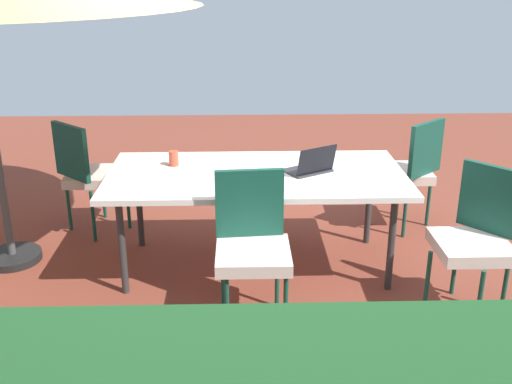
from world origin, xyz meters
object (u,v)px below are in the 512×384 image
at_px(dining_table, 256,179).
at_px(chair_northwest, 477,235).
at_px(chair_southwest, 409,168).
at_px(chair_north, 252,242).
at_px(chair_southeast, 89,171).
at_px(cup, 174,158).
at_px(laptop, 311,167).

distance_m(dining_table, chair_northwest, 1.57).
distance_m(chair_southwest, chair_north, 1.98).
distance_m(dining_table, chair_southeast, 1.56).
xyz_separation_m(dining_table, chair_southwest, (-1.33, -0.69, -0.16)).
bearing_deg(chair_southwest, chair_northwest, 52.19).
distance_m(chair_north, chair_southeast, 1.96).
distance_m(chair_southeast, cup, 0.96).
xyz_separation_m(chair_north, laptop, (-0.44, -0.73, 0.25)).
bearing_deg(dining_table, chair_southeast, -26.12).
relative_size(chair_southeast, cup, 8.65).
relative_size(dining_table, chair_southeast, 2.21).
xyz_separation_m(chair_southeast, cup, (-0.78, 0.50, 0.26)).
relative_size(dining_table, laptop, 5.42).
distance_m(dining_table, laptop, 0.41).
bearing_deg(chair_southwest, chair_north, 5.12).
xyz_separation_m(chair_north, cup, (0.57, -0.92, 0.26)).
distance_m(chair_southwest, laptop, 1.19).
relative_size(dining_table, cup, 19.15).
height_order(chair_southwest, chair_northwest, same).
xyz_separation_m(chair_southeast, laptop, (-1.79, 0.70, 0.25)).
distance_m(chair_northwest, chair_southeast, 3.11).
height_order(chair_north, cup, chair_north).
xyz_separation_m(dining_table, laptop, (-0.40, 0.02, 0.09)).
bearing_deg(chair_southeast, cup, -170.21).
bearing_deg(chair_north, cup, 116.81).
bearing_deg(cup, dining_table, 163.46).
height_order(chair_southeast, cup, chair_southeast).
bearing_deg(chair_southeast, chair_northwest, -163.38).
relative_size(chair_north, laptop, 2.45).
bearing_deg(chair_north, chair_southeast, 128.58).
distance_m(dining_table, chair_southwest, 1.51).
distance_m(chair_southeast, laptop, 1.94).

